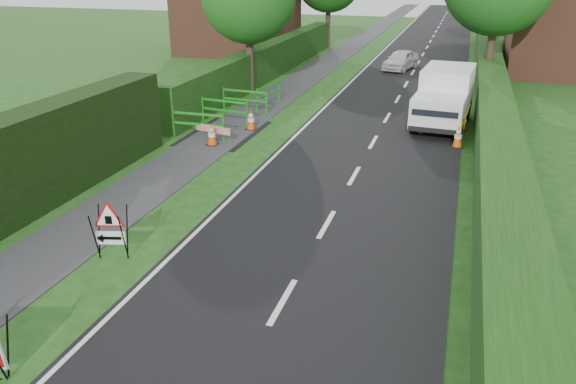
{
  "coord_description": "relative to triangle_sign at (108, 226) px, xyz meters",
  "views": [
    {
      "loc": [
        5.26,
        -7.55,
        5.97
      ],
      "look_at": [
        1.48,
        4.6,
        0.71
      ],
      "focal_mm": 35.0,
      "sensor_mm": 36.0,
      "label": 1
    }
  ],
  "objects": [
    {
      "name": "house_west",
      "position": [
        -8.47,
        28.5,
        2.11
      ],
      "size": [
        7.5,
        7.4,
        7.88
      ],
      "color": "brown",
      "rests_on": "ground"
    },
    {
      "name": "house_east_b",
      "position": [
        13.53,
        40.5,
        2.11
      ],
      "size": [
        7.5,
        7.4,
        7.88
      ],
      "color": "brown",
      "rests_on": "ground"
    },
    {
      "name": "traffic_cone_4",
      "position": [
        -0.69,
        10.28,
        -0.4
      ],
      "size": [
        0.38,
        0.38,
        0.79
      ],
      "color": "black",
      "rests_on": "ground"
    },
    {
      "name": "triangle_sign",
      "position": [
        0.0,
        0.0,
        0.0
      ],
      "size": [
        0.95,
        0.95,
        1.13
      ],
      "rotation": [
        0.0,
        0.0,
        0.27
      ],
      "color": "black",
      "rests_on": "ground"
    },
    {
      "name": "footpath",
      "position": [
        -1.47,
        33.5,
        -0.78
      ],
      "size": [
        2.0,
        90.0,
        0.02
      ],
      "primitive_type": "cube",
      "color": "#2D2D30",
      "rests_on": "ground"
    },
    {
      "name": "works_van",
      "position": [
        6.21,
        13.15,
        0.34
      ],
      "size": [
        2.19,
        4.81,
        2.13
      ],
      "rotation": [
        0.0,
        0.0,
        -0.08
      ],
      "color": "silver",
      "rests_on": "ground"
    },
    {
      "name": "hedge_east",
      "position": [
        8.03,
        14.5,
        -0.79
      ],
      "size": [
        1.2,
        50.0,
        1.5
      ],
      "primitive_type": "cube",
      "color": "#14380F",
      "rests_on": "ground"
    },
    {
      "name": "traffic_cone_1",
      "position": [
        6.99,
        12.63,
        -0.4
      ],
      "size": [
        0.38,
        0.38,
        0.79
      ],
      "color": "black",
      "rests_on": "ground"
    },
    {
      "name": "hedge_west_far",
      "position": [
        -3.47,
        20.5,
        -0.79
      ],
      "size": [
        1.0,
        24.0,
        1.8
      ],
      "primitive_type": "cube",
      "color": "#14380F",
      "rests_on": "ground"
    },
    {
      "name": "redwhite_plank",
      "position": [
        -1.42,
        8.45,
        -0.79
      ],
      "size": [
        1.47,
        0.39,
        0.25
      ],
      "primitive_type": "cube",
      "rotation": [
        0.0,
        0.0,
        -0.24
      ],
      "color": "red",
      "rests_on": "ground"
    },
    {
      "name": "road_surface",
      "position": [
        4.03,
        33.5,
        -0.78
      ],
      "size": [
        6.0,
        90.0,
        0.02
      ],
      "primitive_type": "cube",
      "color": "black",
      "rests_on": "ground"
    },
    {
      "name": "ped_barrier_3",
      "position": [
        -1.22,
        13.87,
        -0.16
      ],
      "size": [
        0.67,
        2.09,
        1.0
      ],
      "rotation": [
        0.0,
        0.0,
        1.41
      ],
      "color": "#188418",
      "rests_on": "ground"
    },
    {
      "name": "traffic_cone_3",
      "position": [
        -1.29,
        8.04,
        -0.4
      ],
      "size": [
        0.38,
        0.38,
        0.79
      ],
      "color": "black",
      "rests_on": "ground"
    },
    {
      "name": "ped_barrier_1",
      "position": [
        -1.94,
        10.7,
        -0.16
      ],
      "size": [
        2.09,
        0.6,
        1.0
      ],
      "rotation": [
        0.0,
        0.0,
        -0.12
      ],
      "color": "#188418",
      "rests_on": "ground"
    },
    {
      "name": "ped_barrier_0",
      "position": [
        -2.07,
        8.58,
        -0.16
      ],
      "size": [
        2.07,
        0.38,
        1.0
      ],
      "rotation": [
        0.0,
        0.0,
        0.02
      ],
      "color": "#188418",
      "rests_on": "ground"
    },
    {
      "name": "traffic_cone_2",
      "position": [
        6.08,
        13.84,
        -0.4
      ],
      "size": [
        0.38,
        0.38,
        0.79
      ],
      "color": "black",
      "rests_on": "ground"
    },
    {
      "name": "ground",
      "position": [
        1.53,
        -1.5,
        -0.79
      ],
      "size": [
        120.0,
        120.0,
        0.0
      ],
      "primitive_type": "plane",
      "color": "#1B4313",
      "rests_on": "ground"
    },
    {
      "name": "hatchback_car",
      "position": [
        3.21,
        24.8,
        -0.22
      ],
      "size": [
        2.07,
        3.55,
        1.13
      ],
      "primitive_type": "imported",
      "rotation": [
        0.0,
        0.0,
        -0.23
      ],
      "color": "silver",
      "rests_on": "ground"
    },
    {
      "name": "ped_barrier_2",
      "position": [
        -1.83,
        12.6,
        -0.16
      ],
      "size": [
        2.08,
        0.54,
        1.0
      ],
      "rotation": [
        0.0,
        0.0,
        -0.09
      ],
      "color": "#188418",
      "rests_on": "ground"
    },
    {
      "name": "traffic_cone_0",
      "position": [
        6.88,
        10.35,
        -0.4
      ],
      "size": [
        0.38,
        0.38,
        0.79
      ],
      "color": "black",
      "rests_on": "ground"
    }
  ]
}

